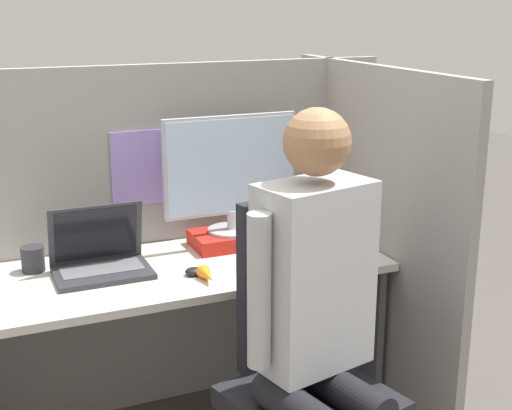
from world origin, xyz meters
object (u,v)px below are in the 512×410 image
office_chair (303,360)px  monitor (231,171)px  laptop (101,260)px  stapler (322,229)px  paper_box (232,238)px  pen_cup (33,259)px  carrot_toy (207,275)px  person (318,308)px

office_chair → monitor: bearing=88.6°
laptop → stapler: (0.95, 0.06, -0.02)m
stapler → office_chair: bearing=-122.8°
paper_box → monitor: monitor is taller
pen_cup → laptop: bearing=-27.2°
paper_box → office_chair: 0.71m
monitor → laptop: monitor is taller
laptop → carrot_toy: (0.33, -0.24, -0.02)m
stapler → office_chair: office_chair is taller
monitor → office_chair: bearing=-91.4°
monitor → carrot_toy: bearing=-123.7°
office_chair → pen_cup: size_ratio=11.41×
stapler → pen_cup: size_ratio=1.39×
office_chair → pen_cup: (-0.76, 0.70, 0.23)m
paper_box → laptop: laptop is taller
pen_cup → paper_box: bearing=-1.4°
stapler → office_chair: (-0.41, -0.64, -0.21)m
carrot_toy → person: (0.17, -0.50, 0.05)m
person → stapler: bearing=60.7°
monitor → stapler: bearing=-5.5°
paper_box → stapler: paper_box is taller
laptop → pen_cup: laptop is taller
laptop → person: bearing=-56.1°
stapler → paper_box: bearing=174.9°
office_chair → pen_cup: office_chair is taller
paper_box → laptop: 0.56m
monitor → person: (-0.05, -0.84, -0.23)m
paper_box → person: size_ratio=0.23×
stapler → pen_cup: bearing=177.4°
monitor → office_chair: 0.84m
laptop → carrot_toy: bearing=-35.8°
laptop → pen_cup: 0.25m
laptop → office_chair: size_ratio=0.32×
paper_box → stapler: 0.40m
laptop → person: 0.89m
carrot_toy → person: size_ratio=0.09×
monitor → person: person is taller
carrot_toy → person: bearing=-71.3°
stapler → office_chair: 0.79m
stapler → carrot_toy: stapler is taller
paper_box → monitor: (0.00, 0.00, 0.28)m
paper_box → laptop: size_ratio=0.93×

